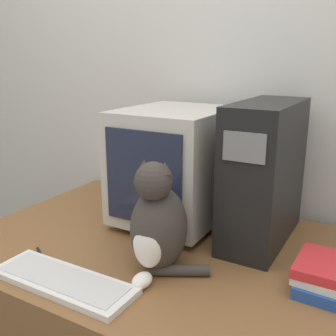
# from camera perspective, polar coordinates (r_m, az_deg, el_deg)

# --- Properties ---
(wall_back) EXTENTS (7.00, 0.05, 2.50)m
(wall_back) POSITION_cam_1_polar(r_m,az_deg,el_deg) (1.69, 8.74, 11.28)
(wall_back) COLOR silver
(wall_back) RESTS_ON ground_plane
(crt_monitor) EXTENTS (0.36, 0.44, 0.44)m
(crt_monitor) POSITION_cam_1_polar(r_m,az_deg,el_deg) (1.47, 0.96, 0.42)
(crt_monitor) COLOR #BCB7AD
(crt_monitor) RESTS_ON desk
(computer_tower) EXTENTS (0.18, 0.44, 0.48)m
(computer_tower) POSITION_cam_1_polar(r_m,az_deg,el_deg) (1.36, 13.76, -0.71)
(computer_tower) COLOR black
(computer_tower) RESTS_ON desk
(keyboard) EXTENTS (0.44, 0.15, 0.02)m
(keyboard) POSITION_cam_1_polar(r_m,az_deg,el_deg) (1.18, -15.05, -15.54)
(keyboard) COLOR silver
(keyboard) RESTS_ON desk
(cat) EXTENTS (0.25, 0.26, 0.34)m
(cat) POSITION_cam_1_polar(r_m,az_deg,el_deg) (1.16, -1.49, -8.27)
(cat) COLOR #38332D
(cat) RESTS_ON desk
(book_stack) EXTENTS (0.16, 0.20, 0.08)m
(book_stack) POSITION_cam_1_polar(r_m,az_deg,el_deg) (1.19, 21.81, -14.26)
(book_stack) COLOR #234793
(book_stack) RESTS_ON desk
(pen) EXTENTS (0.14, 0.09, 0.01)m
(pen) POSITION_cam_1_polar(r_m,az_deg,el_deg) (1.33, -17.78, -12.34)
(pen) COLOR black
(pen) RESTS_ON desk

